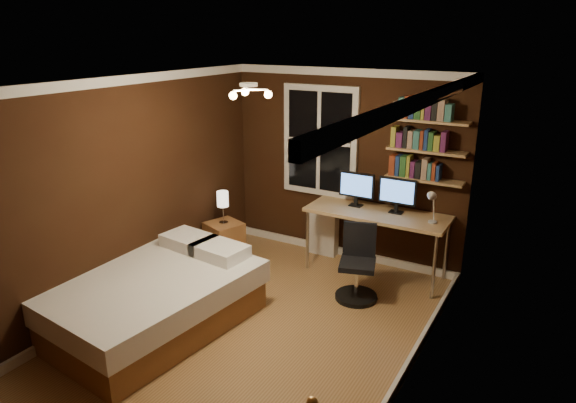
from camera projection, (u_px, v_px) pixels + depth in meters
The scene contains 24 objects.
floor at pixel (260, 325), 5.37m from camera, with size 4.20×4.20×0.00m, color brown.
wall_back at pixel (345, 166), 6.71m from camera, with size 3.20×0.04×2.50m, color black.
wall_left at pixel (137, 189), 5.73m from camera, with size 0.04×4.20×2.50m, color black.
wall_right at pixel (420, 245), 4.22m from camera, with size 0.04×4.20×2.50m, color black.
ceiling at pixel (255, 81), 4.58m from camera, with size 3.20×4.20×0.02m, color white.
window at pixel (320, 141), 6.75m from camera, with size 1.06×0.06×1.46m, color silver.
door at pixel (341, 371), 3.02m from camera, with size 0.03×0.82×2.05m, color black, non-canonical shape.
door_knob at pixel (312, 402), 2.80m from camera, with size 0.06×0.06×0.06m, color #CC9046.
ceiling_fixture at pixel (249, 94), 4.53m from camera, with size 0.44×0.44×0.18m, color beige, non-canonical shape.
bookshelf_lower at pixel (424, 180), 6.10m from camera, with size 0.92×0.22×0.03m, color tan.
books_row_lower at pixel (425, 169), 6.06m from camera, with size 0.60×0.16×0.23m, color maroon, non-canonical shape.
bookshelf_middle at pixel (427, 151), 5.99m from camera, with size 0.92×0.22×0.03m, color tan.
books_row_middle at pixel (428, 140), 5.95m from camera, with size 0.60×0.16×0.23m, color navy, non-canonical shape.
bookshelf_upper at pixel (429, 121), 5.88m from camera, with size 0.92×0.22×0.03m, color tan.
books_row_upper at pixel (430, 109), 5.84m from camera, with size 0.60×0.16×0.23m, color #265926, non-canonical shape.
bed at pixel (153, 299), 5.30m from camera, with size 1.72×2.23×0.70m.
nightstand at pixel (224, 241), 6.84m from camera, with size 0.42×0.42×0.52m, color brown.
bedside_lamp at pixel (223, 207), 6.69m from camera, with size 0.15×0.15×0.43m, color beige, non-canonical shape.
radiator at pixel (323, 232), 7.02m from camera, with size 0.42×0.15×0.63m, color silver.
desk at pixel (377, 217), 6.29m from camera, with size 1.74×0.65×0.83m.
monitor_left at pixel (357, 189), 6.43m from camera, with size 0.46×0.12×0.44m, color black, non-canonical shape.
monitor_right at pixel (397, 196), 6.18m from camera, with size 0.46×0.12×0.44m, color black, non-canonical shape.
desk_lamp at pixel (432, 207), 5.79m from camera, with size 0.14×0.32×0.44m, color silver, non-canonical shape.
office_chair at pixel (357, 272), 5.85m from camera, with size 0.49×0.49×0.87m.
Camera 1 is at (2.58, -3.92, 2.93)m, focal length 32.00 mm.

